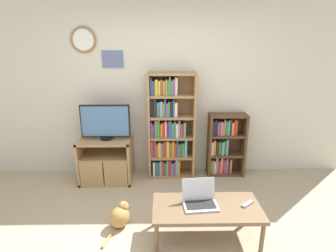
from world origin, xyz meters
TOP-DOWN VIEW (x-y plane):
  - wall_back at (-0.01, 1.93)m, footprint 5.84×0.09m
  - tv_stand at (-0.83, 1.61)m, footprint 0.76×0.52m
  - television at (-0.80, 1.60)m, footprint 0.70×0.18m
  - bookshelf_tall at (0.11, 1.76)m, footprint 0.70×0.30m
  - bookshelf_short at (0.98, 1.78)m, footprint 0.57×0.25m
  - coffee_table at (0.48, 0.33)m, footprint 1.13×0.54m
  - laptop at (0.41, 0.38)m, footprint 0.37×0.30m
  - remote_near_laptop at (0.91, 0.35)m, footprint 0.15×0.13m
  - cat at (-0.46, 0.53)m, footprint 0.31×0.51m

SIDE VIEW (x-z plane):
  - cat at x=-0.46m, z-range -0.02..0.28m
  - tv_stand at x=-0.83m, z-range 0.00..0.67m
  - coffee_table at x=0.48m, z-range 0.15..0.54m
  - remote_near_laptop at x=0.91m, z-range 0.38..0.40m
  - laptop at x=0.41m, z-range 0.32..0.57m
  - bookshelf_short at x=0.98m, z-range 0.00..0.99m
  - bookshelf_tall at x=0.11m, z-range -0.04..1.58m
  - television at x=-0.80m, z-range 0.67..1.18m
  - wall_back at x=-0.01m, z-range 0.01..2.61m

